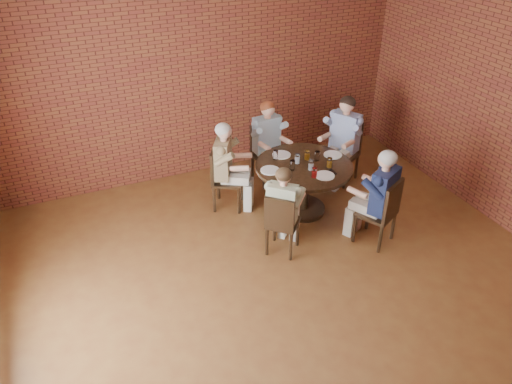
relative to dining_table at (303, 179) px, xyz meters
name	(u,v)px	position (x,y,z in m)	size (l,w,h in m)	color
floor	(305,310)	(-0.90, -1.78, -0.53)	(7.00, 7.00, 0.00)	brown
wall_back	(199,69)	(-0.90, 1.72, 1.17)	(7.00, 7.00, 0.00)	maroon
dining_table	(303,179)	(0.00, 0.00, 0.00)	(1.34, 1.34, 0.75)	black
chair_a	(344,148)	(1.04, 0.59, -0.01)	(0.61, 0.61, 0.96)	black
diner_a	(342,140)	(0.96, 0.54, 0.16)	(0.55, 0.68, 1.38)	#405AA6
chair_b	(266,150)	(-0.11, 1.03, -0.02)	(0.46, 0.46, 0.93)	black
diner_b	(268,144)	(-0.10, 0.95, 0.13)	(0.52, 0.64, 1.32)	#A0BBCB
chair_c	(222,176)	(-1.00, 0.57, -0.03)	(0.57, 0.57, 0.92)	black
diner_c	(227,167)	(-0.93, 0.53, 0.13)	(0.51, 0.63, 1.31)	brown
chair_d	(281,222)	(-0.71, -0.76, -0.05)	(0.53, 0.53, 0.88)	black
diner_d	(283,211)	(-0.66, -0.71, 0.08)	(0.46, 0.57, 1.22)	tan
chair_e	(383,210)	(0.57, -1.08, -0.02)	(0.58, 0.58, 0.94)	black
diner_e	(378,198)	(0.53, -1.01, 0.14)	(0.53, 0.65, 1.34)	#161E3F
plate_a	(333,155)	(0.51, 0.08, 0.23)	(0.26, 0.26, 0.01)	white
plate_b	(282,155)	(-0.16, 0.38, 0.23)	(0.26, 0.26, 0.01)	white
plate_c	(270,170)	(-0.50, 0.04, 0.23)	(0.26, 0.26, 0.01)	white
plate_d	(325,176)	(0.10, -0.38, 0.23)	(0.26, 0.26, 0.01)	white
glass_a	(317,156)	(0.22, 0.04, 0.29)	(0.07, 0.07, 0.14)	white
glass_b	(307,155)	(0.11, 0.12, 0.29)	(0.07, 0.07, 0.14)	white
glass_c	(276,155)	(-0.29, 0.30, 0.29)	(0.07, 0.07, 0.14)	white
glass_d	(297,159)	(-0.07, 0.08, 0.29)	(0.07, 0.07, 0.14)	white
glass_e	(292,165)	(-0.21, -0.06, 0.29)	(0.07, 0.07, 0.14)	white
glass_f	(314,173)	(-0.04, -0.35, 0.29)	(0.07, 0.07, 0.14)	white
glass_g	(311,165)	(0.02, -0.16, 0.29)	(0.07, 0.07, 0.14)	white
glass_h	(329,163)	(0.28, -0.20, 0.29)	(0.07, 0.07, 0.14)	white
smartphone	(332,172)	(0.24, -0.34, 0.23)	(0.07, 0.15, 0.01)	black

